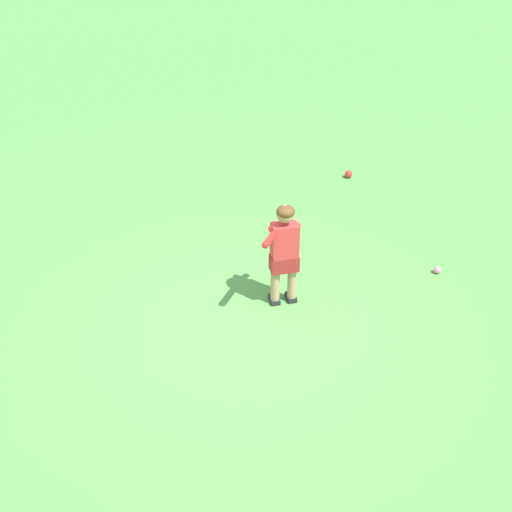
{
  "coord_description": "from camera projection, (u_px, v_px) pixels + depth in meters",
  "views": [
    {
      "loc": [
        -4.55,
        -2.46,
        4.13
      ],
      "look_at": [
        0.56,
        0.11,
        0.45
      ],
      "focal_mm": 49.21,
      "sensor_mm": 36.0,
      "label": 1
    }
  ],
  "objects": [
    {
      "name": "child_batter",
      "position": [
        284.0,
        246.0,
        6.57
      ],
      "size": [
        0.63,
        0.35,
        1.08
      ],
      "color": "#232328",
      "rests_on": "ground"
    },
    {
      "name": "play_ball_by_bucket",
      "position": [
        437.0,
        270.0,
        7.33
      ],
      "size": [
        0.08,
        0.08,
        0.08
      ],
      "primitive_type": "sphere",
      "color": "pink",
      "rests_on": "ground"
    },
    {
      "name": "ground_plane",
      "position": [
        240.0,
        328.0,
        6.58
      ],
      "size": [
        40.0,
        40.0,
        0.0
      ],
      "primitive_type": "plane",
      "color": "#519942"
    },
    {
      "name": "play_ball_far_right",
      "position": [
        349.0,
        174.0,
        9.21
      ],
      "size": [
        0.1,
        0.1,
        0.1
      ],
      "primitive_type": "sphere",
      "color": "red",
      "rests_on": "ground"
    }
  ]
}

